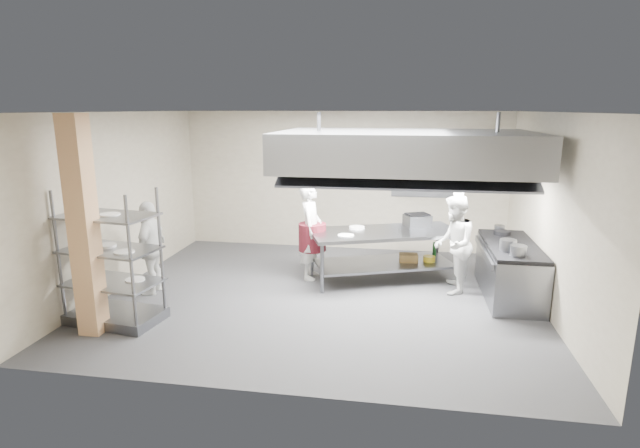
% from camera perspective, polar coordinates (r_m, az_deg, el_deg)
% --- Properties ---
extents(floor, '(7.00, 7.00, 0.00)m').
position_cam_1_polar(floor, '(8.44, 0.10, -8.15)').
color(floor, '#2D2D2F').
rests_on(floor, ground).
extents(ceiling, '(7.00, 7.00, 0.00)m').
position_cam_1_polar(ceiling, '(7.87, 0.11, 12.68)').
color(ceiling, silver).
rests_on(ceiling, wall_back).
extents(wall_back, '(7.00, 0.00, 7.00)m').
position_cam_1_polar(wall_back, '(10.95, 2.67, 4.90)').
color(wall_back, '#9E937E').
rests_on(wall_back, ground).
extents(wall_left, '(0.00, 6.00, 6.00)m').
position_cam_1_polar(wall_left, '(9.25, -21.85, 2.45)').
color(wall_left, '#9E937E').
rests_on(wall_left, ground).
extents(wall_right, '(0.00, 6.00, 6.00)m').
position_cam_1_polar(wall_right, '(8.22, 24.95, 0.94)').
color(wall_right, '#9E937E').
rests_on(wall_right, ground).
extents(column, '(0.30, 0.30, 3.00)m').
position_cam_1_polar(column, '(7.36, -25.40, -0.39)').
color(column, tan).
rests_on(column, floor).
extents(exhaust_hood, '(4.00, 2.50, 0.60)m').
position_cam_1_polar(exhaust_hood, '(8.19, 9.68, 8.31)').
color(exhaust_hood, gray).
rests_on(exhaust_hood, ceiling).
extents(hood_strip_a, '(1.60, 0.12, 0.04)m').
position_cam_1_polar(hood_strip_a, '(8.27, 3.31, 6.29)').
color(hood_strip_a, white).
rests_on(hood_strip_a, exhaust_hood).
extents(hood_strip_b, '(1.60, 0.12, 0.04)m').
position_cam_1_polar(hood_strip_b, '(8.27, 15.87, 5.82)').
color(hood_strip_b, white).
rests_on(hood_strip_b, exhaust_hood).
extents(wall_shelf, '(1.50, 0.28, 0.04)m').
position_cam_1_polar(wall_shelf, '(10.73, 12.19, 4.45)').
color(wall_shelf, gray).
rests_on(wall_shelf, wall_back).
extents(island, '(2.87, 1.97, 0.91)m').
position_cam_1_polar(island, '(9.14, 7.34, -3.55)').
color(island, gray).
rests_on(island, floor).
extents(island_worktop, '(2.87, 1.97, 0.06)m').
position_cam_1_polar(island_worktop, '(9.03, 7.41, -0.97)').
color(island_worktop, gray).
rests_on(island_worktop, island).
extents(island_undershelf, '(2.63, 1.79, 0.04)m').
position_cam_1_polar(island_undershelf, '(9.19, 7.31, -4.48)').
color(island_undershelf, slate).
rests_on(island_undershelf, island).
extents(pass_rack, '(1.40, 0.94, 1.97)m').
position_cam_1_polar(pass_rack, '(7.75, -22.79, -3.47)').
color(pass_rack, slate).
rests_on(pass_rack, floor).
extents(cooking_range, '(0.80, 2.00, 0.84)m').
position_cam_1_polar(cooking_range, '(8.85, 20.82, -5.12)').
color(cooking_range, slate).
rests_on(cooking_range, floor).
extents(range_top, '(0.78, 1.96, 0.06)m').
position_cam_1_polar(range_top, '(8.73, 21.06, -2.30)').
color(range_top, black).
rests_on(range_top, cooking_range).
extents(chef_head, '(0.44, 0.66, 1.78)m').
position_cam_1_polar(chef_head, '(9.04, -1.07, -0.76)').
color(chef_head, silver).
rests_on(chef_head, floor).
extents(chef_line, '(0.71, 0.87, 1.67)m').
position_cam_1_polar(chef_line, '(8.65, 15.03, -2.24)').
color(chef_line, silver).
rests_on(chef_line, floor).
extents(chef_plating, '(0.44, 0.94, 1.57)m').
position_cam_1_polar(chef_plating, '(8.81, -18.75, -2.55)').
color(chef_plating, silver).
rests_on(chef_plating, floor).
extents(griddle, '(0.55, 0.50, 0.22)m').
position_cam_1_polar(griddle, '(9.44, 11.05, 0.38)').
color(griddle, slate).
rests_on(griddle, island_worktop).
extents(wicker_basket, '(0.34, 0.25, 0.14)m').
position_cam_1_polar(wicker_basket, '(9.27, 10.09, -3.82)').
color(wicker_basket, olive).
rests_on(wicker_basket, island_undershelf).
extents(stockpot, '(0.25, 0.25, 0.17)m').
position_cam_1_polar(stockpot, '(8.27, 20.69, -2.25)').
color(stockpot, gray).
rests_on(stockpot, range_top).
extents(plate_stack, '(0.28, 0.28, 0.05)m').
position_cam_1_polar(plate_stack, '(7.85, -22.56, -5.96)').
color(plate_stack, white).
rests_on(plate_stack, pass_rack).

